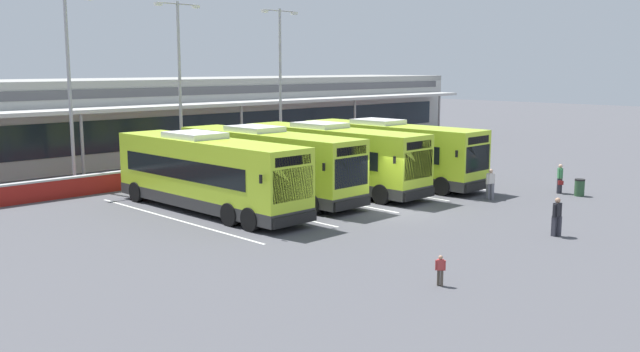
{
  "coord_description": "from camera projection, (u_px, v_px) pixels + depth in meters",
  "views": [
    {
      "loc": [
        -25.41,
        -20.71,
        6.93
      ],
      "look_at": [
        -1.84,
        3.0,
        1.6
      ],
      "focal_mm": 38.64,
      "sensor_mm": 36.0,
      "label": 1
    }
  ],
  "objects": [
    {
      "name": "bay_stripe_west",
      "position": [
        245.0,
        206.0,
        34.56
      ],
      "size": [
        0.14,
        13.0,
        0.01
      ],
      "primitive_type": "cube",
      "color": "silver",
      "rests_on": "ground"
    },
    {
      "name": "bay_stripe_mid_east",
      "position": [
        402.0,
        178.0,
        43.33
      ],
      "size": [
        0.14,
        13.0,
        0.01
      ],
      "primitive_type": "cube",
      "color": "silver",
      "rests_on": "ground"
    },
    {
      "name": "ground_plane",
      "position": [
        391.0,
        211.0,
        33.28
      ],
      "size": [
        200.0,
        200.0,
        0.0
      ],
      "primitive_type": "plane",
      "color": "#4C4C51"
    },
    {
      "name": "red_barrier_wall",
      "position": [
        212.0,
        169.0,
        43.35
      ],
      "size": [
        60.0,
        0.4,
        1.1
      ],
      "color": "maroon",
      "rests_on": "ground"
    },
    {
      "name": "coach_bus_centre",
      "position": [
        332.0,
        159.0,
        38.73
      ],
      "size": [
        2.99,
        12.17,
        3.78
      ],
      "color": "#B7DB2D",
      "rests_on": "ground"
    },
    {
      "name": "bay_stripe_centre",
      "position": [
        357.0,
        186.0,
        40.41
      ],
      "size": [
        0.14,
        13.0,
        0.01
      ],
      "primitive_type": "cube",
      "color": "silver",
      "rests_on": "ground"
    },
    {
      "name": "lamp_post_centre",
      "position": [
        180.0,
        77.0,
        44.11
      ],
      "size": [
        3.24,
        0.28,
        11.0
      ],
      "color": "#9E9EA3",
      "rests_on": "ground"
    },
    {
      "name": "coach_bus_left_centre",
      "position": [
        267.0,
        165.0,
        36.39
      ],
      "size": [
        2.99,
        12.17,
        3.78
      ],
      "color": "#B7DB2D",
      "rests_on": "ground"
    },
    {
      "name": "terminal_building",
      "position": [
        113.0,
        119.0,
        51.65
      ],
      "size": [
        70.0,
        13.0,
        6.0
      ],
      "color": "#B7B7B2",
      "rests_on": "ground"
    },
    {
      "name": "bay_stripe_mid_west",
      "position": [
        305.0,
        195.0,
        37.49
      ],
      "size": [
        0.14,
        13.0,
        0.01
      ],
      "primitive_type": "cube",
      "color": "silver",
      "rests_on": "ground"
    },
    {
      "name": "coach_bus_right_centre",
      "position": [
        390.0,
        154.0,
        41.12
      ],
      "size": [
        2.99,
        12.17,
        3.78
      ],
      "color": "#B7DB2D",
      "rests_on": "ground"
    },
    {
      "name": "lamp_post_west",
      "position": [
        69.0,
        78.0,
        38.71
      ],
      "size": [
        3.24,
        0.28,
        11.0
      ],
      "color": "#9E9EA3",
      "rests_on": "ground"
    },
    {
      "name": "pedestrian_near_bin",
      "position": [
        490.0,
        183.0,
        36.18
      ],
      "size": [
        0.54,
        0.38,
        1.62
      ],
      "color": "slate",
      "rests_on": "ground"
    },
    {
      "name": "coach_bus_leftmost",
      "position": [
        208.0,
        175.0,
        33.01
      ],
      "size": [
        2.99,
        12.17,
        3.78
      ],
      "color": "#B7DB2D",
      "rests_on": "ground"
    },
    {
      "name": "pedestrian_child",
      "position": [
        440.0,
        269.0,
        21.9
      ],
      "size": [
        0.26,
        0.29,
        1.0
      ],
      "color": "#4C4238",
      "rests_on": "ground"
    },
    {
      "name": "pedestrian_in_dark_coat",
      "position": [
        557.0,
        215.0,
        28.27
      ],
      "size": [
        0.54,
        0.32,
        1.62
      ],
      "color": "#33333D",
      "rests_on": "ground"
    },
    {
      "name": "pedestrian_with_handbag",
      "position": [
        560.0,
        178.0,
        37.91
      ],
      "size": [
        0.6,
        0.53,
        1.62
      ],
      "color": "#33333D",
      "rests_on": "ground"
    },
    {
      "name": "lamp_post_east",
      "position": [
        280.0,
        75.0,
        49.56
      ],
      "size": [
        3.24,
        0.28,
        11.0
      ],
      "color": "#9E9EA3",
      "rests_on": "ground"
    },
    {
      "name": "litter_bin",
      "position": [
        580.0,
        187.0,
        37.16
      ],
      "size": [
        0.54,
        0.54,
        0.93
      ],
      "color": "#2D5133",
      "rests_on": "ground"
    },
    {
      "name": "bay_stripe_far_west",
      "position": [
        173.0,
        219.0,
        31.64
      ],
      "size": [
        0.14,
        13.0,
        0.01
      ],
      "primitive_type": "cube",
      "color": "silver",
      "rests_on": "ground"
    }
  ]
}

